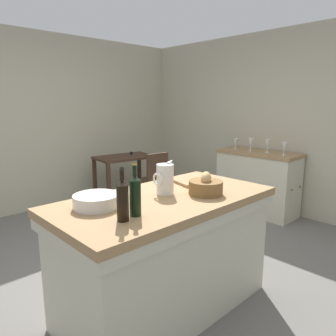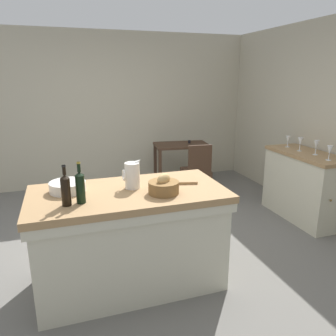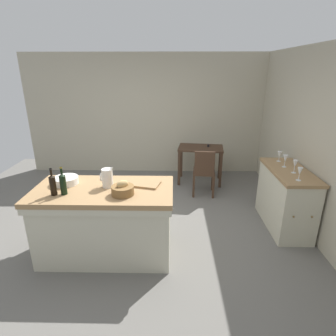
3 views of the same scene
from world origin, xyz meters
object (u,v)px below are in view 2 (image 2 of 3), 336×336
(writing_desk, at_px, (181,151))
(wine_glass_left, at_px, (316,145))
(bread_basket, at_px, (164,186))
(cutting_board, at_px, (177,180))
(wine_bottle_dark, at_px, (80,187))
(wine_glass_right, at_px, (288,139))
(pitcher, at_px, (132,175))
(side_cabinet, at_px, (304,186))
(wine_glass_far_left, at_px, (330,150))
(island_table, at_px, (130,235))
(wash_bowl, at_px, (68,187))
(wooden_chair, at_px, (197,170))
(wine_bottle_amber, at_px, (66,189))
(wine_glass_middle, at_px, (300,142))

(writing_desk, relative_size, wine_glass_left, 5.16)
(bread_basket, height_order, wine_glass_left, wine_glass_left)
(cutting_board, relative_size, wine_bottle_dark, 1.08)
(writing_desk, xyz_separation_m, wine_glass_right, (1.08, -1.34, 0.38))
(pitcher, height_order, wine_glass_right, pitcher)
(side_cabinet, height_order, wine_glass_far_left, wine_glass_far_left)
(wine_glass_far_left, height_order, wine_glass_right, wine_glass_far_left)
(island_table, bearing_deg, side_cabinet, 15.86)
(writing_desk, distance_m, wash_bowl, 3.00)
(writing_desk, xyz_separation_m, cutting_board, (-0.91, -2.31, 0.29))
(writing_desk, xyz_separation_m, wooden_chair, (0.01, -0.66, -0.15))
(writing_desk, distance_m, cutting_board, 2.50)
(wash_bowl, xyz_separation_m, wine_bottle_dark, (0.09, -0.30, 0.09))
(pitcher, bearing_deg, wash_bowl, 171.04)
(pitcher, relative_size, wash_bowl, 0.90)
(wine_glass_left, bearing_deg, cutting_board, -166.95)
(wine_bottle_dark, relative_size, wine_glass_right, 2.11)
(island_table, bearing_deg, pitcher, 48.16)
(wine_glass_far_left, bearing_deg, cutting_board, -174.41)
(island_table, xyz_separation_m, wine_bottle_dark, (-0.40, -0.16, 0.55))
(writing_desk, distance_m, wine_bottle_amber, 3.27)
(side_cabinet, xyz_separation_m, wine_glass_middle, (-0.04, 0.12, 0.58))
(wine_glass_left, bearing_deg, wine_glass_right, 93.19)
(wine_bottle_dark, xyz_separation_m, wine_glass_left, (2.92, 0.76, -0.01))
(pitcher, relative_size, wine_glass_left, 1.46)
(wine_bottle_dark, relative_size, wine_glass_far_left, 1.88)
(side_cabinet, distance_m, writing_desk, 2.06)
(wine_glass_middle, bearing_deg, bread_basket, -155.65)
(writing_desk, xyz_separation_m, wine_glass_left, (1.11, -1.84, 0.40))
(side_cabinet, distance_m, wine_glass_far_left, 0.70)
(pitcher, bearing_deg, wooden_chair, 51.54)
(wooden_chair, bearing_deg, wine_glass_right, -32.13)
(wine_bottle_dark, xyz_separation_m, wine_bottle_amber, (-0.11, -0.02, -0.00))
(writing_desk, relative_size, wooden_chair, 1.07)
(wash_bowl, xyz_separation_m, bread_basket, (0.77, -0.30, 0.02))
(wooden_chair, xyz_separation_m, wine_bottle_amber, (-1.93, -1.96, 0.56))
(wash_bowl, distance_m, cutting_board, 0.99)
(wine_bottle_amber, height_order, wine_glass_right, wine_bottle_amber)
(writing_desk, relative_size, wash_bowl, 3.16)
(wine_glass_middle, bearing_deg, cutting_board, -160.25)
(wine_bottle_amber, bearing_deg, wine_glass_left, 14.40)
(pitcher, height_order, wash_bowl, pitcher)
(island_table, xyz_separation_m, bread_basket, (0.27, -0.16, 0.48))
(side_cabinet, bearing_deg, cutting_board, -163.75)
(wash_bowl, xyz_separation_m, wine_glass_left, (3.01, 0.45, 0.08))
(writing_desk, bearing_deg, wine_bottle_amber, -126.19)
(side_cabinet, height_order, bread_basket, bread_basket)
(wine_glass_middle, bearing_deg, wash_bowl, -166.81)
(island_table, relative_size, wine_bottle_amber, 5.27)
(wine_bottle_dark, distance_m, wine_glass_left, 3.02)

